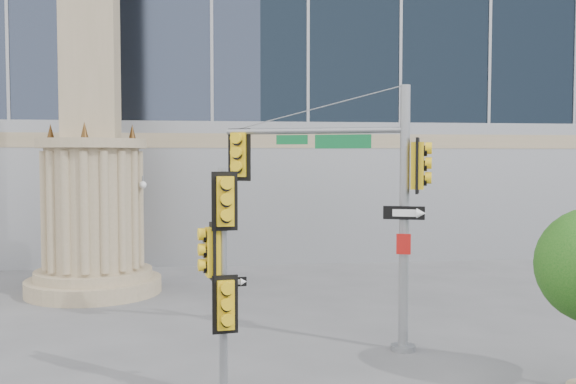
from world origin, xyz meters
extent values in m
plane|color=#545456|center=(0.00, 0.00, 0.00)|extent=(120.00, 120.00, 0.00)
cylinder|color=#998868|center=(-6.00, 9.00, 0.25)|extent=(4.40, 4.40, 0.50)
cylinder|color=#998868|center=(-6.00, 9.00, 0.65)|extent=(3.80, 3.80, 0.30)
cylinder|color=#998868|center=(-6.00, 9.00, 2.80)|extent=(3.00, 3.00, 4.00)
cylinder|color=#998868|center=(-6.00, 9.00, 4.95)|extent=(3.50, 3.50, 0.30)
cone|color=#472D14|center=(-4.70, 9.00, 5.35)|extent=(0.24, 0.24, 0.50)
cone|color=#472D14|center=(-7.30, 9.00, 5.35)|extent=(0.24, 0.24, 0.50)
cylinder|color=slate|center=(2.21, 1.50, 0.06)|extent=(0.57, 0.57, 0.12)
cylinder|color=slate|center=(2.21, 1.50, 3.07)|extent=(0.23, 0.23, 6.14)
cylinder|color=slate|center=(0.21, 2.30, 5.12)|extent=(4.05, 1.73, 0.14)
cube|color=#0B632D|center=(0.87, 2.01, 4.86)|extent=(1.25, 0.53, 0.33)
cube|color=yellow|center=(-1.50, 2.98, 4.55)|extent=(0.63, 0.47, 1.28)
cube|color=yellow|center=(2.47, 1.39, 4.30)|extent=(0.47, 0.63, 1.28)
cube|color=black|center=(2.16, 1.37, 3.22)|extent=(0.89, 0.38, 0.31)
cube|color=#AE1310|center=(2.16, 1.37, 2.51)|extent=(0.32, 0.15, 0.47)
cylinder|color=slate|center=(-2.03, -0.93, 2.15)|extent=(0.15, 0.15, 4.29)
cube|color=yellow|center=(-2.00, -1.12, 3.69)|extent=(0.50, 0.31, 1.07)
cube|color=yellow|center=(-2.22, -0.96, 2.75)|extent=(0.31, 0.50, 1.07)
cube|color=yellow|center=(-2.00, -1.12, 1.80)|extent=(0.50, 0.31, 1.07)
cube|color=black|center=(-1.86, -1.01, 2.19)|extent=(0.53, 0.11, 0.17)
camera|label=1|loc=(-2.38, -12.73, 4.46)|focal=40.00mm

